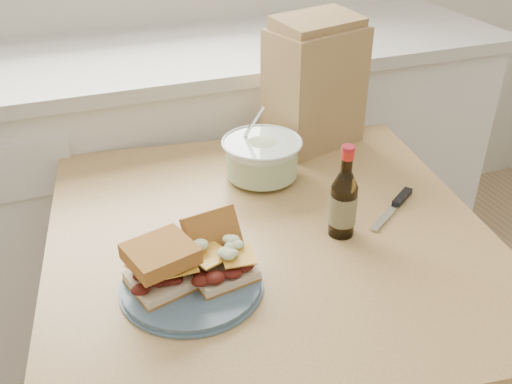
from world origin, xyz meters
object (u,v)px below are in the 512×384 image
object	(u,v)px
plate	(192,284)
beer_bottle	(343,202)
coleslaw_bowl	(262,160)
paper_bag	(315,88)
dining_table	(270,273)

from	to	relation	value
plate	beer_bottle	size ratio (longest dim) A/B	1.26
coleslaw_bowl	paper_bag	size ratio (longest dim) A/B	0.62
plate	paper_bag	bearing A→B (deg)	45.21
plate	beer_bottle	world-z (taller)	beer_bottle
coleslaw_bowl	paper_bag	xyz separation A→B (m)	(0.20, 0.14, 0.11)
plate	paper_bag	xyz separation A→B (m)	(0.47, 0.48, 0.15)
plate	beer_bottle	distance (m)	0.35
dining_table	coleslaw_bowl	bearing A→B (deg)	81.40
beer_bottle	paper_bag	bearing A→B (deg)	91.41
plate	dining_table	bearing A→B (deg)	29.61
dining_table	paper_bag	world-z (taller)	paper_bag
coleslaw_bowl	paper_bag	world-z (taller)	paper_bag
coleslaw_bowl	beer_bottle	xyz separation A→B (m)	(0.07, -0.28, 0.03)
plate	paper_bag	world-z (taller)	paper_bag
dining_table	coleslaw_bowl	size ratio (longest dim) A/B	5.35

